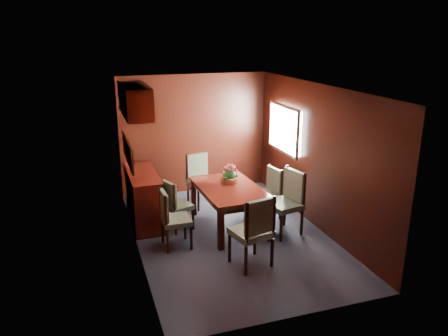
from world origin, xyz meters
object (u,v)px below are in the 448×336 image
object	(u,v)px
flower_centerpiece	(230,174)
chair_left_near	(171,216)
dining_table	(229,193)
chair_head	(254,228)
sideboard	(144,197)
chair_right_near	(288,198)

from	to	relation	value
flower_centerpiece	chair_left_near	bearing A→B (deg)	-151.02
dining_table	chair_head	world-z (taller)	chair_head
sideboard	chair_left_near	bearing A→B (deg)	-76.19
dining_table	chair_right_near	size ratio (longest dim) A/B	1.47
chair_right_near	chair_head	distance (m)	1.28
chair_right_near	flower_centerpiece	size ratio (longest dim) A/B	3.55
chair_left_near	chair_head	distance (m)	1.36
sideboard	chair_right_near	bearing A→B (deg)	-28.15
dining_table	chair_left_near	size ratio (longest dim) A/B	1.70
sideboard	flower_centerpiece	size ratio (longest dim) A/B	4.63
sideboard	chair_right_near	distance (m)	2.47
chair_right_near	flower_centerpiece	world-z (taller)	chair_right_near
sideboard	chair_head	distance (m)	2.39
chair_head	flower_centerpiece	size ratio (longest dim) A/B	3.55
chair_head	chair_left_near	bearing A→B (deg)	122.66
chair_left_near	chair_right_near	size ratio (longest dim) A/B	0.86
sideboard	dining_table	size ratio (longest dim) A/B	0.89
dining_table	chair_left_near	world-z (taller)	chair_left_near
chair_right_near	dining_table	bearing A→B (deg)	47.93
sideboard	chair_right_near	world-z (taller)	chair_right_near
sideboard	chair_left_near	distance (m)	1.12
sideboard	dining_table	bearing A→B (deg)	-27.16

